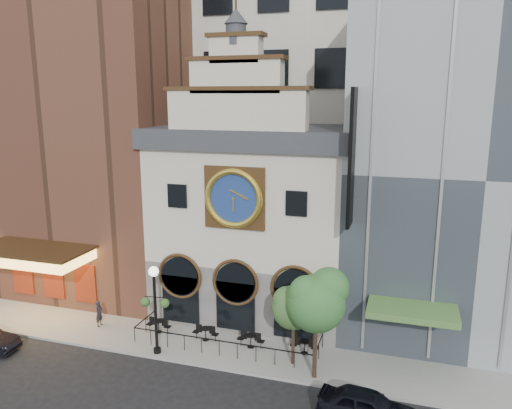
{
  "coord_description": "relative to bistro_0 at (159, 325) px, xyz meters",
  "views": [
    {
      "loc": [
        9.42,
        -22.23,
        14.23
      ],
      "look_at": [
        0.63,
        6.0,
        7.77
      ],
      "focal_mm": 35.0,
      "sensor_mm": 36.0,
      "label": 1
    }
  ],
  "objects": [
    {
      "name": "bistro_2",
      "position": [
        5.92,
        -0.1,
        0.0
      ],
      "size": [
        1.58,
        0.68,
        0.9
      ],
      "color": "black",
      "rests_on": "sidewalk"
    },
    {
      "name": "retail_building",
      "position": [
        17.55,
        7.26,
        9.53
      ],
      "size": [
        14.0,
        14.4,
        20.0
      ],
      "color": "gray",
      "rests_on": "ground"
    },
    {
      "name": "car_right",
      "position": [
        12.86,
        -4.72,
        0.14
      ],
      "size": [
        4.59,
        2.24,
        1.51
      ],
      "primitive_type": "imported",
      "rotation": [
        0.0,
        0.0,
        1.46
      ],
      "color": "black",
      "rests_on": "ground"
    },
    {
      "name": "cafe_railing",
      "position": [
        4.55,
        -0.23,
        -0.01
      ],
      "size": [
        10.6,
        2.6,
        0.9
      ],
      "primitive_type": null,
      "color": "black",
      "rests_on": "sidewalk"
    },
    {
      "name": "ground",
      "position": [
        4.55,
        -2.73,
        -0.61
      ],
      "size": [
        120.0,
        120.0,
        0.0
      ],
      "primitive_type": "plane",
      "color": "black",
      "rests_on": "ground"
    },
    {
      "name": "bistro_1",
      "position": [
        3.12,
        -0.07,
        0.0
      ],
      "size": [
        1.58,
        0.68,
        0.9
      ],
      "color": "black",
      "rests_on": "sidewalk"
    },
    {
      "name": "lamppost",
      "position": [
        1.1,
        -2.25,
        2.68
      ],
      "size": [
        1.61,
        0.67,
        5.08
      ],
      "rotation": [
        0.0,
        0.0,
        0.14
      ],
      "color": "black",
      "rests_on": "sidewalk"
    },
    {
      "name": "tree_right",
      "position": [
        10.02,
        -2.03,
        3.8
      ],
      "size": [
        3.02,
        2.91,
        5.82
      ],
      "color": "#382619",
      "rests_on": "sidewalk"
    },
    {
      "name": "clock_building",
      "position": [
        4.55,
        5.1,
        6.07
      ],
      "size": [
        12.6,
        8.78,
        18.65
      ],
      "color": "#605E5B",
      "rests_on": "ground"
    },
    {
      "name": "sidewalk",
      "position": [
        4.55,
        -0.23,
        -0.54
      ],
      "size": [
        44.0,
        5.0,
        0.15
      ],
      "primitive_type": "cube",
      "color": "gray",
      "rests_on": "ground"
    },
    {
      "name": "bistro_3",
      "position": [
        8.99,
        0.11,
        0.0
      ],
      "size": [
        1.58,
        0.68,
        0.9
      ],
      "color": "black",
      "rests_on": "sidewalk"
    },
    {
      "name": "theater_building",
      "position": [
        -8.45,
        7.23,
        11.99
      ],
      "size": [
        14.0,
        15.6,
        25.0
      ],
      "color": "brown",
      "rests_on": "ground"
    },
    {
      "name": "tree_left",
      "position": [
        8.65,
        -1.07,
        2.94
      ],
      "size": [
        2.41,
        2.32,
        4.64
      ],
      "color": "#382619",
      "rests_on": "sidewalk"
    },
    {
      "name": "bistro_0",
      "position": [
        0.0,
        0.0,
        0.0
      ],
      "size": [
        1.58,
        0.68,
        0.9
      ],
      "color": "black",
      "rests_on": "sidewalk"
    },
    {
      "name": "pedestrian",
      "position": [
        -3.94,
        -0.3,
        0.36
      ],
      "size": [
        0.41,
        0.61,
        1.65
      ],
      "primitive_type": "imported",
      "rotation": [
        0.0,
        0.0,
        1.6
      ],
      "color": "black",
      "rests_on": "sidewalk"
    },
    {
      "name": "office_tower",
      "position": [
        4.55,
        17.27,
        19.39
      ],
      "size": [
        20.0,
        16.0,
        40.0
      ],
      "primitive_type": "cube",
      "color": "beige",
      "rests_on": "ground"
    }
  ]
}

